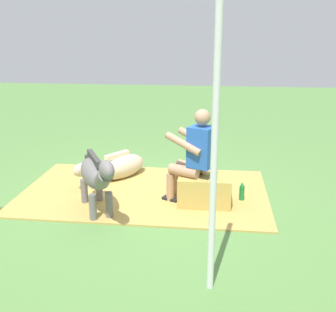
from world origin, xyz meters
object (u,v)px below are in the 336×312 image
(pony_standing, at_px, (96,175))
(tent_pole_left, at_px, (214,150))
(hay_bale, at_px, (204,191))
(person_seated, at_px, (194,154))
(pony_lying, at_px, (117,168))
(soda_bottle, at_px, (242,192))

(pony_standing, bearing_deg, tent_pole_left, 135.65)
(hay_bale, bearing_deg, pony_standing, 17.08)
(hay_bale, distance_m, pony_standing, 1.41)
(person_seated, xyz_separation_m, pony_lying, (1.23, -0.80, -0.50))
(hay_bale, height_order, person_seated, person_seated)
(person_seated, distance_m, pony_standing, 1.26)
(person_seated, bearing_deg, hay_bale, 162.71)
(person_seated, height_order, tent_pole_left, tent_pole_left)
(person_seated, relative_size, pony_lying, 1.03)
(soda_bottle, height_order, tent_pole_left, tent_pole_left)
(person_seated, xyz_separation_m, tent_pole_left, (-0.26, 1.85, 0.59))
(hay_bale, bearing_deg, soda_bottle, -157.75)
(pony_lying, bearing_deg, pony_standing, 92.86)
(soda_bottle, relative_size, tent_pole_left, 0.11)
(pony_standing, relative_size, pony_lying, 0.98)
(soda_bottle, distance_m, tent_pole_left, 2.34)
(person_seated, height_order, pony_lying, person_seated)
(pony_lying, bearing_deg, person_seated, 146.80)
(person_seated, bearing_deg, pony_standing, 21.10)
(hay_bale, height_order, pony_lying, pony_lying)
(hay_bale, relative_size, pony_standing, 0.55)
(pony_lying, relative_size, soda_bottle, 4.52)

